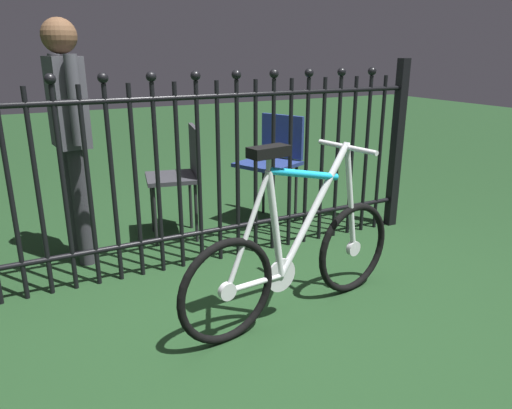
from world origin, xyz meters
The scene contains 6 objects.
ground_plane centered at (0.00, 0.00, 0.00)m, with size 20.00×20.00×0.00m, color #1A371B.
iron_fence centered at (-0.05, 0.81, 0.65)m, with size 3.30×0.07×1.29m.
bicycle centered at (0.20, -0.03, 0.33)m, with size 1.39×0.40×0.93m.
chair_navy centered at (0.82, 1.34, 0.54)m, with size 0.55×0.55×0.86m.
chair_charcoal centered at (0.04, 1.32, 0.51)m, with size 0.44×0.43×0.83m.
person_visitor centered at (-0.70, 1.23, 0.91)m, with size 0.22×0.47×1.54m.
Camera 1 is at (-1.03, -1.97, 1.35)m, focal length 33.69 mm.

